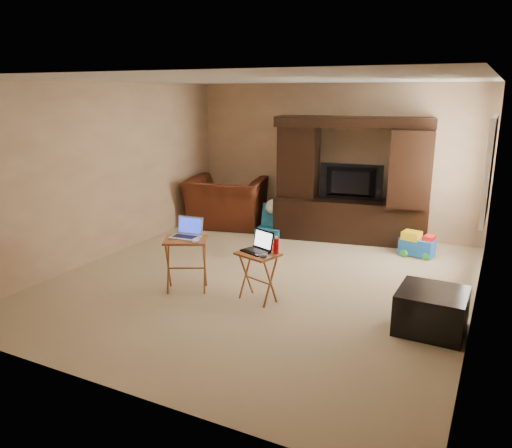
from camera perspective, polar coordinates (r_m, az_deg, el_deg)
The scene contains 22 objects.
floor at distance 6.50m, azimuth 0.80°, elevation -6.42°, with size 5.50×5.50×0.00m, color tan.
ceiling at distance 6.06m, azimuth 0.88°, elevation 16.19°, with size 5.50×5.50×0.00m, color silver.
wall_back at distance 8.69m, azimuth 8.83°, elevation 7.38°, with size 5.00×5.00×0.00m, color tan.
wall_front at distance 3.94m, azimuth -16.90°, elevation -2.25°, with size 5.00×5.00×0.00m, color tan.
wall_left at distance 7.57m, azimuth -16.55°, elevation 5.84°, with size 5.50×5.50×0.00m, color tan.
wall_right at distance 5.57m, azimuth 24.69°, elevation 1.97°, with size 5.50×5.50×0.00m, color tan.
window_pane at distance 7.07m, azimuth 25.25°, elevation 5.65°, with size 1.20×1.20×0.00m, color white.
window_frame at distance 7.07m, azimuth 25.09°, elevation 5.67°, with size 0.06×1.14×1.34m, color white.
entertainment_center at distance 8.16m, azimuth 10.81°, elevation 4.98°, with size 2.42×0.61×1.98m, color black.
television at distance 8.13m, azimuth 10.71°, elevation 4.65°, with size 1.01×0.13×0.58m, color black.
recliner at distance 8.98m, azimuth -3.38°, elevation 2.49°, with size 1.33×1.17×0.87m, color #42180E.
child_rocker at distance 8.34m, azimuth 1.59°, elevation 0.38°, with size 0.41×0.46×0.54m, color #186388, non-canonical shape.
plush_toy at distance 7.36m, azimuth 1.38°, elevation -2.36°, with size 0.32×0.27×0.36m, color red, non-canonical shape.
push_toy at distance 7.75m, azimuth 17.94°, elevation -2.16°, with size 0.50×0.35×0.37m, color blue, non-canonical shape.
ottoman at distance 5.44m, azimuth 19.42°, elevation -9.31°, with size 0.66×0.66×0.43m, color black.
tray_table_left at distance 6.13m, azimuth -7.95°, elevation -4.64°, with size 0.50×0.40×0.65m, color #984B24.
tray_table_right at distance 5.80m, azimuth 0.22°, elevation -6.07°, with size 0.45×0.36×0.58m, color #985524.
laptop_left at distance 6.04m, azimuth -8.18°, elevation -0.51°, with size 0.34×0.28×0.24m, color silver.
laptop_right at distance 5.70m, azimuth -0.05°, elevation -2.09°, with size 0.30×0.25×0.24m, color black.
mouse_left at distance 5.87m, azimuth -6.93°, elevation -1.87°, with size 0.08×0.13×0.05m, color white.
mouse_right at distance 5.53m, azimuth 0.87°, elevation -3.64°, with size 0.08×0.12×0.05m, color #46464C.
water_bottle at distance 5.66m, azimuth 2.35°, elevation -2.53°, with size 0.06×0.06×0.18m, color red.
Camera 1 is at (2.63, -5.45, 2.37)m, focal length 35.00 mm.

